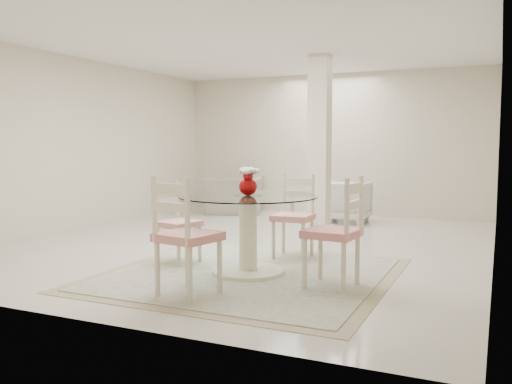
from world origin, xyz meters
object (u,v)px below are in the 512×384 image
at_px(dining_table, 248,235).
at_px(dining_chair_south, 182,228).
at_px(side_table, 292,209).
at_px(column, 319,145).
at_px(dining_chair_north, 295,209).
at_px(dining_chair_west, 174,216).
at_px(dining_chair_east, 339,224).
at_px(recliner_taupe, 234,195).
at_px(red_vase, 248,181).
at_px(armchair_white, 346,201).

distance_m(dining_table, dining_chair_south, 1.05).
bearing_deg(side_table, column, -50.13).
height_order(dining_chair_north, dining_chair_south, dining_chair_south).
bearing_deg(column, dining_chair_west, -106.65).
bearing_deg(dining_chair_north, dining_chair_west, -145.94).
relative_size(column, dining_table, 1.88).
distance_m(dining_chair_east, dining_chair_west, 2.04).
distance_m(column, dining_chair_north, 2.10).
bearing_deg(side_table, dining_chair_north, -68.93).
bearing_deg(recliner_taupe, dining_chair_south, 91.10).
xyz_separation_m(dining_table, dining_chair_north, (0.14, 1.01, 0.16)).
bearing_deg(dining_chair_south, dining_chair_east, -132.18).
height_order(dining_chair_north, recliner_taupe, dining_chair_north).
distance_m(column, red_vase, 2.97).
distance_m(dining_chair_east, dining_chair_south, 1.46).
height_order(column, dining_chair_west, column).
relative_size(column, red_vase, 9.26).
bearing_deg(dining_chair_west, dining_chair_north, -40.28).
height_order(dining_chair_east, armchair_white, dining_chair_east).
distance_m(dining_chair_south, side_table, 4.99).
xyz_separation_m(dining_chair_east, dining_chair_west, (-2.02, 0.31, -0.08)).
xyz_separation_m(dining_chair_south, side_table, (-0.80, 4.90, -0.41)).
relative_size(dining_chair_north, side_table, 2.32).
relative_size(recliner_taupe, side_table, 2.33).
bearing_deg(dining_chair_south, red_vase, -87.70).
bearing_deg(red_vase, column, 93.42).
bearing_deg(dining_chair_east, dining_table, -93.59).
xyz_separation_m(red_vase, armchair_white, (-0.08, 4.22, -0.62)).
distance_m(dining_chair_north, recliner_taupe, 4.26).
distance_m(dining_chair_east, recliner_taupe, 5.71).
bearing_deg(armchair_white, dining_table, 91.13).
height_order(column, dining_chair_east, column).
xyz_separation_m(dining_chair_east, armchair_white, (-1.09, 4.37, -0.25)).
distance_m(column, dining_chair_south, 4.02).
xyz_separation_m(dining_chair_east, side_table, (-1.98, 4.04, -0.39)).
bearing_deg(dining_chair_south, column, -78.26).
distance_m(dining_table, red_vase, 0.56).
bearing_deg(dining_chair_east, dining_chair_west, -93.88).
bearing_deg(armchair_white, recliner_taupe, -5.02).
bearing_deg(red_vase, dining_chair_east, -8.48).
distance_m(red_vase, armchair_white, 4.26).
height_order(dining_table, dining_chair_south, dining_chair_south).
height_order(dining_chair_east, side_table, dining_chair_east).
relative_size(dining_table, dining_chair_west, 1.41).
bearing_deg(side_table, dining_table, -76.05).
bearing_deg(dining_chair_north, red_vase, -100.31).
height_order(red_vase, recliner_taupe, red_vase).
bearing_deg(dining_chair_east, red_vase, -93.49).
relative_size(column, side_table, 5.68).
distance_m(dining_table, dining_chair_west, 1.02).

